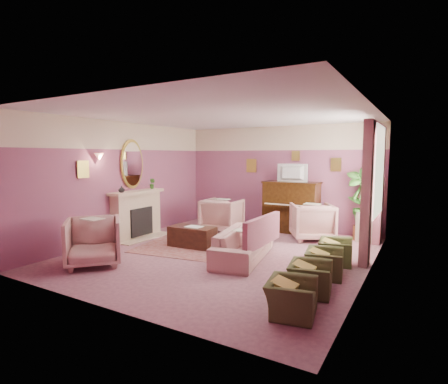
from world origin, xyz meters
The scene contains 48 objects.
floor centered at (0.00, 0.00, 0.00)m, with size 5.50×6.00×0.01m, color #945E6C.
ceiling centered at (0.00, 0.00, 2.80)m, with size 5.50×6.00×0.01m, color white.
wall_back centered at (0.00, 3.00, 1.40)m, with size 5.50×0.02×2.80m, color #79456A.
wall_front centered at (0.00, -3.00, 1.40)m, with size 5.50×0.02×2.80m, color #79456A.
wall_left centered at (-2.75, 0.00, 1.40)m, with size 0.02×6.00×2.80m, color #79456A.
wall_right centered at (2.75, 0.00, 1.40)m, with size 0.02×6.00×2.80m, color #79456A.
picture_rail_band centered at (0.00, 2.99, 2.47)m, with size 5.50×0.01×0.65m, color beige.
stripe_panel centered at (2.73, 1.30, 1.07)m, with size 0.01×3.00×2.15m, color #AEC396.
fireplace_surround centered at (-2.59, 0.20, 0.55)m, with size 0.30×1.40×1.10m, color beige.
fireplace_inset centered at (-2.49, 0.20, 0.40)m, with size 0.18×0.72×0.68m, color black.
fire_ember centered at (-2.45, 0.20, 0.22)m, with size 0.06×0.54×0.10m, color #FF1900.
mantel_shelf centered at (-2.56, 0.20, 1.12)m, with size 0.40×1.55×0.07m, color beige.
hearth centered at (-2.39, 0.20, 0.01)m, with size 0.55×1.50×0.02m, color beige.
mirror_frame centered at (-2.70, 0.20, 1.80)m, with size 0.04×0.72×1.20m, color #AF9B3D.
mirror_glass centered at (-2.67, 0.20, 1.80)m, with size 0.01×0.60×1.06m, color white.
sconce_shade centered at (-2.62, -0.85, 1.98)m, with size 0.20×0.20×0.16m, color #FDAE87.
piano centered at (0.50, 2.68, 0.65)m, with size 1.40×0.60×1.30m, color #321B09.
piano_keyshelf centered at (0.50, 2.33, 0.72)m, with size 1.30×0.12×0.06m, color #321B09.
piano_keys centered at (0.50, 2.33, 0.76)m, with size 1.20×0.08×0.02m, color beige.
piano_top centered at (0.50, 2.68, 1.31)m, with size 1.45×0.65×0.04m, color #321B09.
television centered at (0.50, 2.63, 1.60)m, with size 0.80×0.12×0.48m, color black.
print_back_left centered at (-0.80, 2.96, 1.72)m, with size 0.30×0.03×0.38m, color #AF9B3D.
print_back_right centered at (1.55, 2.96, 1.78)m, with size 0.26×0.03×0.34m, color #AF9B3D.
print_back_mid centered at (0.50, 2.96, 2.00)m, with size 0.22×0.03×0.26m, color #AF9B3D.
print_left_wall centered at (-2.71, -1.20, 1.72)m, with size 0.03×0.28×0.36m, color #AF9B3D.
window_blind centered at (2.70, 1.55, 1.70)m, with size 0.03×1.40×1.80m, color silver.
curtain_left centered at (2.62, 0.63, 1.30)m, with size 0.16×0.34×2.60m, color #9A4F62.
curtain_right centered at (2.62, 2.47, 1.30)m, with size 0.16×0.34×2.60m, color #9A4F62.
pelmet centered at (2.62, 1.55, 2.56)m, with size 0.16×2.20×0.16m, color #9A4F62.
mantel_plant centered at (-2.55, 0.75, 1.29)m, with size 0.16×0.16×0.28m, color #357826.
mantel_vase centered at (-2.55, -0.30, 1.23)m, with size 0.16×0.16×0.16m, color beige.
area_rug centered at (-0.73, 0.11, 0.01)m, with size 2.50×1.80×0.01m, color #925551.
coffee_table centered at (-0.87, 0.13, 0.23)m, with size 1.00×0.50×0.45m, color #361D12.
table_paper centered at (-0.82, 0.13, 0.46)m, with size 0.35×0.28×0.01m, color silver.
sofa centered at (0.52, -0.11, 0.40)m, with size 0.65×1.96×0.79m, color tan.
sofa_throw centered at (0.92, -0.11, 0.60)m, with size 0.10×1.48×0.54m, color #9A4F62.
floral_armchair_left centered at (-1.09, 1.81, 0.48)m, with size 0.93×0.93×0.97m, color tan.
floral_armchair_right centered at (1.23, 2.11, 0.48)m, with size 0.93×0.93×0.97m, color tan.
floral_armchair_front centered at (-1.69, -1.83, 0.48)m, with size 0.93×0.93×0.97m, color tan.
olive_chair_a centered at (2.13, -1.94, 0.30)m, with size 0.48×0.68×0.59m, color #4A5229.
olive_chair_b centered at (2.13, -1.12, 0.30)m, with size 0.48×0.68×0.59m, color #4A5229.
olive_chair_c centered at (2.13, -0.30, 0.30)m, with size 0.48×0.68×0.59m, color #4A5229.
olive_chair_d centered at (2.13, 0.52, 0.30)m, with size 0.48×0.68×0.59m, color #4A5229.
side_table centered at (2.39, 2.58, 0.35)m, with size 0.52×0.52×0.70m, color beige.
side_plant_big centered at (2.39, 2.58, 0.87)m, with size 0.30×0.30×0.34m, color #357826.
side_plant_small centered at (2.51, 2.48, 0.84)m, with size 0.16×0.16×0.28m, color #357826.
palm_pot centered at (2.24, 2.65, 0.17)m, with size 0.34×0.34×0.34m, color brown.
palm_plant centered at (2.24, 2.65, 1.06)m, with size 0.76×0.76×1.44m, color #357826.
Camera 1 is at (3.52, -6.05, 2.01)m, focal length 28.00 mm.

